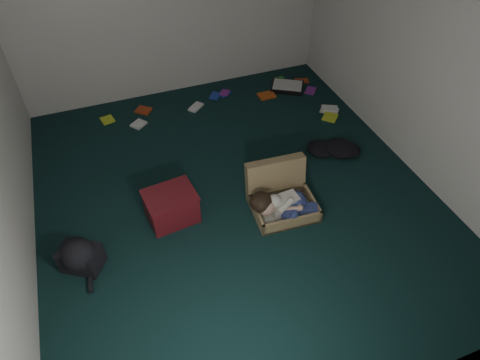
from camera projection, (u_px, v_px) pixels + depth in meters
floor at (235, 195)px, 4.53m from camera, size 4.50×4.50×0.00m
wall_front at (390, 315)px, 2.11m from camera, size 4.50×0.00×4.50m
wall_right at (427, 49)px, 4.15m from camera, size 0.00×4.50×4.50m
suitcase at (281, 195)px, 4.33m from camera, size 0.66×0.65×0.46m
person at (283, 204)px, 4.19m from camera, size 0.67×0.35×0.28m
maroon_bin at (171, 206)px, 4.18m from camera, size 0.53×0.43×0.33m
backpack at (81, 257)px, 3.79m from camera, size 0.55×0.53×0.26m
clothing_pile at (335, 149)px, 4.98m from camera, size 0.50×0.44×0.14m
paper_tray at (287, 87)px, 6.03m from camera, size 0.55×0.51×0.06m
book_scatter at (239, 102)px, 5.80m from camera, size 2.97×1.27×0.02m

